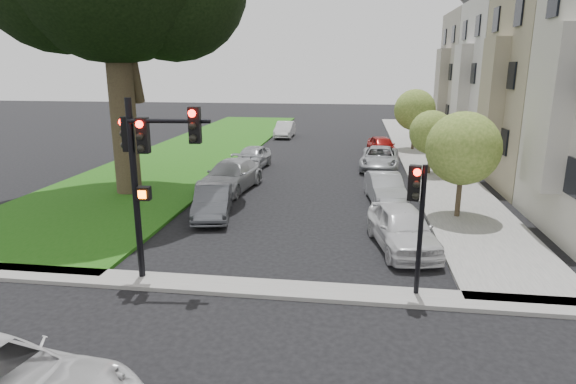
# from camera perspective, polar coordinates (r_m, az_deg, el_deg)

# --- Properties ---
(ground) EXTENTS (140.00, 140.00, 0.00)m
(ground) POSITION_cam_1_polar(r_m,az_deg,el_deg) (11.57, -3.59, -15.98)
(ground) COLOR black
(ground) RESTS_ON ground
(grass_strip) EXTENTS (8.00, 44.00, 0.12)m
(grass_strip) POSITION_cam_1_polar(r_m,az_deg,el_deg) (35.99, -10.06, 5.09)
(grass_strip) COLOR #1A510E
(grass_strip) RESTS_ON ground
(sidewalk_right) EXTENTS (3.50, 44.00, 0.12)m
(sidewalk_right) POSITION_cam_1_polar(r_m,az_deg,el_deg) (34.56, 15.71, 4.38)
(sidewalk_right) COLOR slate
(sidewalk_right) RESTS_ON ground
(sidewalk_cross) EXTENTS (60.00, 1.00, 0.12)m
(sidewalk_cross) POSITION_cam_1_polar(r_m,az_deg,el_deg) (13.27, -1.84, -11.42)
(sidewalk_cross) COLOR slate
(sidewalk_cross) RESTS_ON ground
(house_c) EXTENTS (7.70, 7.55, 15.97)m
(house_c) POSITION_cam_1_polar(r_m,az_deg,el_deg) (34.36, 26.53, 14.90)
(house_c) COLOR #9D958C
(house_c) RESTS_ON ground
(house_d) EXTENTS (7.70, 7.55, 15.97)m
(house_d) POSITION_cam_1_polar(r_m,az_deg,el_deg) (41.57, 23.28, 14.94)
(house_d) COLOR gray
(house_d) RESTS_ON ground
(small_tree_a) EXTENTS (2.84, 2.84, 4.26)m
(small_tree_a) POSITION_cam_1_polar(r_m,az_deg,el_deg) (19.77, 20.03, 4.87)
(small_tree_a) COLOR black
(small_tree_a) RESTS_ON ground
(small_tree_b) EXTENTS (2.41, 2.41, 3.61)m
(small_tree_b) POSITION_cam_1_polar(r_m,az_deg,el_deg) (27.66, 16.64, 6.78)
(small_tree_b) COLOR black
(small_tree_b) RESTS_ON ground
(small_tree_c) EXTENTS (2.92, 2.92, 4.38)m
(small_tree_c) POSITION_cam_1_polar(r_m,az_deg,el_deg) (35.77, 14.81, 9.38)
(small_tree_c) COLOR black
(small_tree_c) RESTS_ON ground
(traffic_signal_main) EXTENTS (2.50, 0.65, 5.12)m
(traffic_signal_main) POSITION_cam_1_polar(r_m,az_deg,el_deg) (13.38, -16.32, 3.89)
(traffic_signal_main) COLOR black
(traffic_signal_main) RESTS_ON ground
(traffic_signal_secondary) EXTENTS (0.48, 0.39, 3.56)m
(traffic_signal_secondary) POSITION_cam_1_polar(r_m,az_deg,el_deg) (12.52, 15.07, -1.68)
(traffic_signal_secondary) COLOR black
(traffic_signal_secondary) RESTS_ON ground
(car_parked_0) EXTENTS (2.49, 4.52, 1.46)m
(car_parked_0) POSITION_cam_1_polar(r_m,az_deg,el_deg) (16.38, 13.40, -4.14)
(car_parked_0) COLOR silver
(car_parked_0) RESTS_ON ground
(car_parked_1) EXTENTS (1.85, 4.04, 1.29)m
(car_parked_1) POSITION_cam_1_polar(r_m,az_deg,el_deg) (21.81, 11.43, 0.43)
(car_parked_1) COLOR #999BA0
(car_parked_1) RESTS_ON ground
(car_parked_2) EXTENTS (2.51, 4.86, 1.31)m
(car_parked_2) POSITION_cam_1_polar(r_m,az_deg,el_deg) (28.95, 10.81, 3.96)
(car_parked_2) COLOR #999BA0
(car_parked_2) RESTS_ON ground
(car_parked_3) EXTENTS (2.22, 4.04, 1.30)m
(car_parked_3) POSITION_cam_1_polar(r_m,az_deg,el_deg) (33.59, 11.08, 5.39)
(car_parked_3) COLOR maroon
(car_parked_3) RESTS_ON ground
(car_parked_5) EXTENTS (2.09, 4.06, 1.27)m
(car_parked_5) POSITION_cam_1_polar(r_m,az_deg,el_deg) (19.54, -8.91, -1.14)
(car_parked_5) COLOR #3F4247
(car_parked_5) RESTS_ON ground
(car_parked_6) EXTENTS (2.67, 5.19, 1.44)m
(car_parked_6) POSITION_cam_1_polar(r_m,az_deg,el_deg) (23.66, -6.81, 1.92)
(car_parked_6) COLOR #999BA0
(car_parked_6) RESTS_ON ground
(car_parked_7) EXTENTS (1.96, 4.10, 1.35)m
(car_parked_7) POSITION_cam_1_polar(r_m,az_deg,el_deg) (28.63, -4.30, 4.11)
(car_parked_7) COLOR #999BA0
(car_parked_7) RESTS_ON ground
(car_parked_9) EXTENTS (1.40, 4.01, 1.32)m
(car_parked_9) POSITION_cam_1_polar(r_m,az_deg,el_deg) (41.64, -0.37, 7.42)
(car_parked_9) COLOR silver
(car_parked_9) RESTS_ON ground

